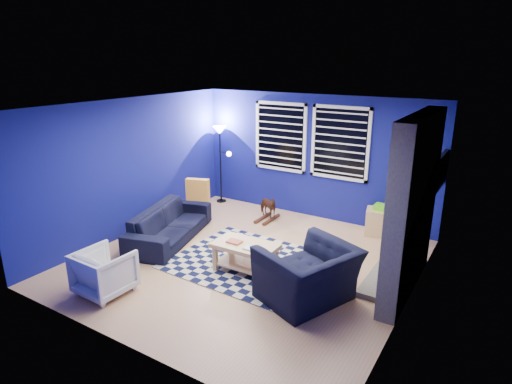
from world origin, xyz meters
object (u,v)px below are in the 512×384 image
at_px(sofa, 170,224).
at_px(coffee_table, 245,252).
at_px(cabinet, 382,222).
at_px(tv, 440,172).
at_px(armchair_big, 308,275).
at_px(armchair_bent, 105,272).
at_px(floor_lamp, 220,141).
at_px(rocking_horse, 267,206).

bearing_deg(sofa, coffee_table, -115.47).
bearing_deg(coffee_table, cabinet, 61.27).
relative_size(tv, sofa, 0.49).
xyz_separation_m(tv, cabinet, (-0.90, 0.25, -1.14)).
relative_size(armchair_big, armchair_bent, 1.69).
bearing_deg(armchair_big, cabinet, -162.72).
distance_m(cabinet, floor_lamp, 3.85).
relative_size(sofa, armchair_big, 1.72).
height_order(armchair_big, cabinet, armchair_big).
height_order(sofa, cabinet, sofa).
relative_size(armchair_big, cabinet, 1.77).
bearing_deg(sofa, cabinet, -71.20).
relative_size(armchair_big, rocking_horse, 2.16).
xyz_separation_m(tv, sofa, (-4.12, -1.97, -1.10)).
relative_size(sofa, coffee_table, 2.06).
bearing_deg(armchair_bent, tv, -131.74).
xyz_separation_m(tv, rocking_horse, (-3.10, -0.22, -1.10)).
height_order(armchair_bent, coffee_table, armchair_bent).
relative_size(sofa, floor_lamp, 1.18).
height_order(tv, rocking_horse, tv).
bearing_deg(armchair_big, tv, 177.84).
distance_m(rocking_horse, floor_lamp, 1.91).
height_order(armchair_big, rocking_horse, armchair_big).
distance_m(tv, cabinet, 1.47).
relative_size(tv, floor_lamp, 0.58).
bearing_deg(coffee_table, rocking_horse, 111.58).
height_order(armchair_big, armchair_bent, armchair_big).
bearing_deg(armchair_bent, floor_lamp, -75.15).
bearing_deg(rocking_horse, armchair_big, -118.50).
bearing_deg(sofa, armchair_bent, 179.13).
xyz_separation_m(rocking_horse, coffee_table, (0.81, -2.06, 0.04)).
height_order(tv, armchair_big, tv).
height_order(tv, cabinet, tv).
distance_m(coffee_table, floor_lamp, 3.58).
xyz_separation_m(sofa, armchair_bent, (0.50, -1.86, 0.02)).
relative_size(armchair_big, floor_lamp, 0.69).
bearing_deg(rocking_horse, sofa, 170.67).
distance_m(armchair_big, cabinet, 2.78).
bearing_deg(armchair_big, floor_lamp, -106.76).
distance_m(tv, sofa, 4.69).
distance_m(sofa, armchair_big, 3.04).
bearing_deg(coffee_table, armchair_bent, -130.70).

